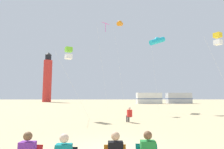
{
  "coord_description": "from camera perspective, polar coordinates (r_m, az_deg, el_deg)",
  "views": [
    {
      "loc": [
        0.09,
        -6.67,
        1.97
      ],
      "look_at": [
        0.52,
        11.17,
        4.02
      ],
      "focal_mm": 30.06,
      "sensor_mm": 36.0,
      "label": 1
    }
  ],
  "objects": [
    {
      "name": "kite_tube_orange",
      "position": [
        31.52,
        2.41,
        15.2
      ],
      "size": [
        1.79,
        2.59,
        14.35
      ],
      "color": "silver",
      "rests_on": "ground"
    },
    {
      "name": "lighthouse_distant",
      "position": [
        66.45,
        -19.03,
        -1.13
      ],
      "size": [
        2.8,
        2.8,
        16.8
      ],
      "color": "red",
      "rests_on": "ground"
    },
    {
      "name": "rv_van_silver",
      "position": [
        53.5,
        19.63,
        -6.8
      ],
      "size": [
        6.47,
        2.42,
        2.8
      ],
      "rotation": [
        0.0,
        0.0,
        0.01
      ],
      "color": "#B7BABF",
      "rests_on": "ground"
    },
    {
      "name": "rv_van_white",
      "position": [
        50.2,
        11.17,
        -7.09
      ],
      "size": [
        6.51,
        2.53,
        2.8
      ],
      "rotation": [
        0.0,
        0.0,
        0.03
      ],
      "color": "white",
      "rests_on": "ground"
    },
    {
      "name": "kite_flyer_standing",
      "position": [
        14.47,
        5.24,
        -11.9
      ],
      "size": [
        0.44,
        0.56,
        1.16
      ],
      "rotation": [
        0.0,
        0.0,
        3.44
      ],
      "color": "red",
      "rests_on": "ground"
    },
    {
      "name": "kite_box_gold",
      "position": [
        20.78,
        29.49,
        9.41
      ],
      "size": [
        2.24,
        2.06,
        7.96
      ],
      "color": "silver",
      "rests_on": "ground"
    },
    {
      "name": "kite_tube_cyan",
      "position": [
        26.68,
        13.57,
        9.96
      ],
      "size": [
        2.55,
        1.73,
        10.17
      ],
      "color": "silver",
      "rests_on": "ground"
    },
    {
      "name": "kite_diamond_magenta",
      "position": [
        26.7,
        -2.09,
        14.15
      ],
      "size": [
        1.84,
        1.84,
        12.19
      ],
      "color": "silver",
      "rests_on": "ground"
    },
    {
      "name": "kite_box_lime",
      "position": [
        18.54,
        -13.07,
        6.33
      ],
      "size": [
        3.05,
        2.57,
        6.63
      ],
      "color": "silver",
      "rests_on": "ground"
    }
  ]
}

